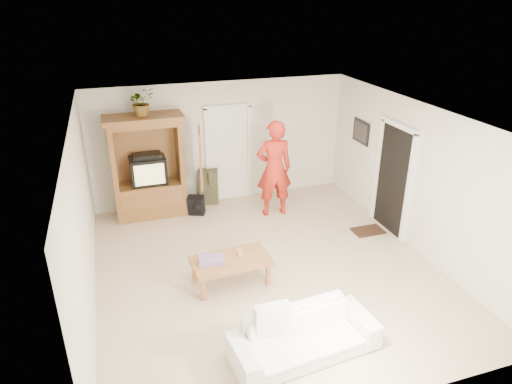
% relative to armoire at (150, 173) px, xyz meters
% --- Properties ---
extents(floor, '(6.00, 6.00, 0.00)m').
position_rel_armoire_xyz_m(floor, '(1.58, -2.66, -0.91)').
color(floor, tan).
rests_on(floor, ground).
extents(ceiling, '(6.00, 6.00, 0.00)m').
position_rel_armoire_xyz_m(ceiling, '(1.58, -2.66, 1.69)').
color(ceiling, white).
rests_on(ceiling, floor).
extents(wall_back, '(5.50, 0.00, 5.50)m').
position_rel_armoire_xyz_m(wall_back, '(1.58, 0.34, 0.39)').
color(wall_back, silver).
rests_on(wall_back, floor).
extents(wall_front, '(5.50, 0.00, 5.50)m').
position_rel_armoire_xyz_m(wall_front, '(1.58, -5.66, 0.39)').
color(wall_front, silver).
rests_on(wall_front, floor).
extents(wall_left, '(0.00, 6.00, 6.00)m').
position_rel_armoire_xyz_m(wall_left, '(-1.17, -2.66, 0.39)').
color(wall_left, silver).
rests_on(wall_left, floor).
extents(wall_right, '(0.00, 6.00, 6.00)m').
position_rel_armoire_xyz_m(wall_right, '(4.33, -2.66, 0.39)').
color(wall_right, silver).
rests_on(wall_right, floor).
extents(armoire, '(1.82, 1.14, 2.10)m').
position_rel_armoire_xyz_m(armoire, '(0.00, 0.00, 0.00)').
color(armoire, brown).
rests_on(armoire, floor).
extents(door_back, '(0.85, 0.05, 2.04)m').
position_rel_armoire_xyz_m(door_back, '(1.73, 0.31, 0.11)').
color(door_back, white).
rests_on(door_back, floor).
extents(doorway_right, '(0.05, 0.90, 2.04)m').
position_rel_armoire_xyz_m(doorway_right, '(4.30, -2.06, 0.11)').
color(doorway_right, black).
rests_on(doorway_right, floor).
extents(framed_picture, '(0.03, 0.60, 0.48)m').
position_rel_armoire_xyz_m(framed_picture, '(4.31, -0.76, 0.69)').
color(framed_picture, black).
rests_on(framed_picture, wall_right).
extents(doormat, '(0.60, 0.40, 0.02)m').
position_rel_armoire_xyz_m(doormat, '(3.88, -2.06, -0.90)').
color(doormat, '#382316').
rests_on(doormat, floor).
extents(plant, '(0.60, 0.56, 0.54)m').
position_rel_armoire_xyz_m(plant, '(-0.02, -0.03, 1.46)').
color(plant, '#4C7238').
rests_on(plant, armoire).
extents(man, '(0.77, 0.54, 2.00)m').
position_rel_armoire_xyz_m(man, '(2.39, -0.76, 0.09)').
color(man, red).
rests_on(man, floor).
extents(sofa, '(1.97, 0.93, 0.56)m').
position_rel_armoire_xyz_m(sofa, '(1.39, -4.66, -0.63)').
color(sofa, white).
rests_on(sofa, floor).
extents(coffee_table, '(1.26, 0.74, 0.45)m').
position_rel_armoire_xyz_m(coffee_table, '(0.90, -2.90, -0.51)').
color(coffee_table, '#A36538').
rests_on(coffee_table, floor).
extents(towel, '(0.42, 0.34, 0.08)m').
position_rel_armoire_xyz_m(towel, '(0.59, -2.90, -0.41)').
color(towel, '#C94368').
rests_on(towel, coffee_table).
extents(candle, '(0.08, 0.08, 0.10)m').
position_rel_armoire_xyz_m(candle, '(1.07, -2.84, -0.40)').
color(candle, tan).
rests_on(candle, coffee_table).
extents(backpack_black, '(0.38, 0.31, 0.41)m').
position_rel_armoire_xyz_m(backpack_black, '(0.85, -0.32, -0.70)').
color(backpack_black, black).
rests_on(backpack_black, floor).
extents(backpack_olive, '(0.46, 0.38, 0.76)m').
position_rel_armoire_xyz_m(backpack_olive, '(1.24, 0.19, -0.53)').
color(backpack_olive, '#47442B').
rests_on(backpack_olive, floor).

